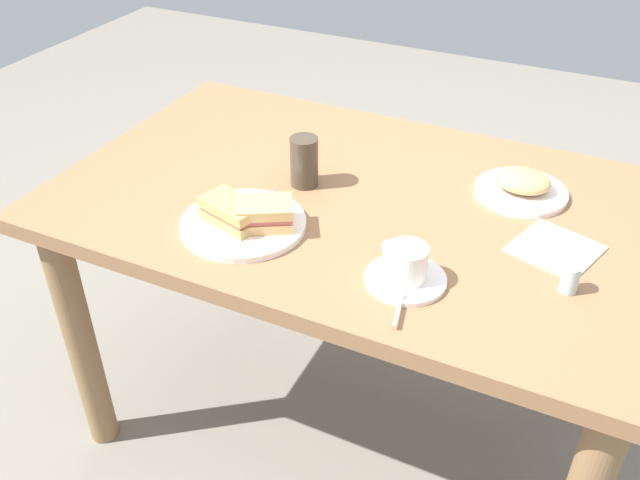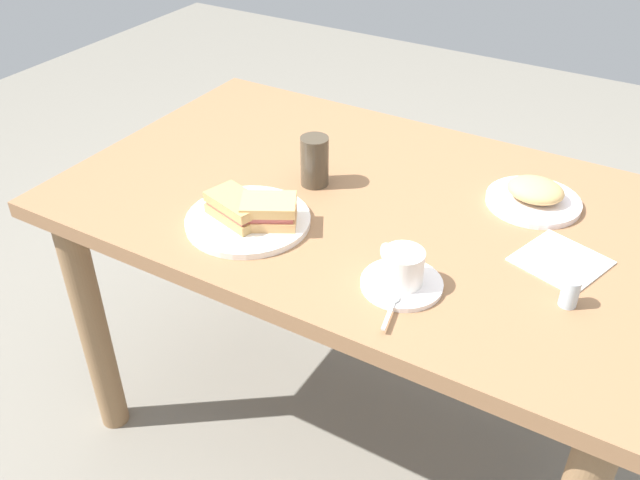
{
  "view_description": "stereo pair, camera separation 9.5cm",
  "coord_description": "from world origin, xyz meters",
  "px_view_note": "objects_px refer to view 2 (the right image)",
  "views": [
    {
      "loc": [
        -0.48,
        1.21,
        1.53
      ],
      "look_at": [
        -0.02,
        0.23,
        0.77
      ],
      "focal_mm": 38.44,
      "sensor_mm": 36.0,
      "label": 1
    },
    {
      "loc": [
        -0.57,
        1.17,
        1.53
      ],
      "look_at": [
        -0.02,
        0.23,
        0.77
      ],
      "focal_mm": 38.44,
      "sensor_mm": 36.0,
      "label": 2
    }
  ],
  "objects_px": {
    "sandwich_front": "(237,208)",
    "napkin": "(561,261)",
    "salt_shaker": "(570,293)",
    "dining_table": "(365,241)",
    "side_plate": "(533,201)",
    "sandwich_back": "(269,212)",
    "coffee_cup": "(402,266)",
    "sandwich_plate": "(248,220)",
    "spoon": "(392,305)",
    "drinking_glass": "(315,161)",
    "coffee_saucer": "(402,284)"
  },
  "relations": [
    {
      "from": "dining_table",
      "to": "sandwich_front",
      "type": "relative_size",
      "value": 9.23
    },
    {
      "from": "napkin",
      "to": "salt_shaker",
      "type": "relative_size",
      "value": 2.72
    },
    {
      "from": "spoon",
      "to": "dining_table",
      "type": "bearing_deg",
      "value": -56.05
    },
    {
      "from": "spoon",
      "to": "side_plate",
      "type": "bearing_deg",
      "value": -103.18
    },
    {
      "from": "sandwich_front",
      "to": "sandwich_back",
      "type": "relative_size",
      "value": 1.07
    },
    {
      "from": "dining_table",
      "to": "spoon",
      "type": "xyz_separation_m",
      "value": [
        -0.21,
        0.32,
        0.13
      ]
    },
    {
      "from": "sandwich_back",
      "to": "drinking_glass",
      "type": "xyz_separation_m",
      "value": [
        0.01,
        -0.2,
        0.02
      ]
    },
    {
      "from": "sandwich_plate",
      "to": "drinking_glass",
      "type": "xyz_separation_m",
      "value": [
        -0.04,
        -0.21,
        0.05
      ]
    },
    {
      "from": "coffee_cup",
      "to": "drinking_glass",
      "type": "bearing_deg",
      "value": -36.02
    },
    {
      "from": "sandwich_back",
      "to": "coffee_saucer",
      "type": "relative_size",
      "value": 0.89
    },
    {
      "from": "coffee_cup",
      "to": "side_plate",
      "type": "distance_m",
      "value": 0.42
    },
    {
      "from": "sandwich_front",
      "to": "drinking_glass",
      "type": "distance_m",
      "value": 0.23
    },
    {
      "from": "sandwich_plate",
      "to": "spoon",
      "type": "height_order",
      "value": "spoon"
    },
    {
      "from": "napkin",
      "to": "salt_shaker",
      "type": "distance_m",
      "value": 0.13
    },
    {
      "from": "dining_table",
      "to": "sandwich_plate",
      "type": "relative_size",
      "value": 5.13
    },
    {
      "from": "sandwich_back",
      "to": "coffee_saucer",
      "type": "xyz_separation_m",
      "value": [
        -0.32,
        0.03,
        -0.04
      ]
    },
    {
      "from": "napkin",
      "to": "sandwich_back",
      "type": "bearing_deg",
      "value": 18.97
    },
    {
      "from": "napkin",
      "to": "salt_shaker",
      "type": "height_order",
      "value": "salt_shaker"
    },
    {
      "from": "coffee_saucer",
      "to": "napkin",
      "type": "relative_size",
      "value": 1.02
    },
    {
      "from": "dining_table",
      "to": "side_plate",
      "type": "xyz_separation_m",
      "value": [
        -0.32,
        -0.16,
        0.13
      ]
    },
    {
      "from": "spoon",
      "to": "drinking_glass",
      "type": "height_order",
      "value": "drinking_glass"
    },
    {
      "from": "coffee_cup",
      "to": "napkin",
      "type": "height_order",
      "value": "coffee_cup"
    },
    {
      "from": "sandwich_front",
      "to": "salt_shaker",
      "type": "distance_m",
      "value": 0.66
    },
    {
      "from": "sandwich_back",
      "to": "coffee_saucer",
      "type": "bearing_deg",
      "value": 173.74
    },
    {
      "from": "side_plate",
      "to": "napkin",
      "type": "relative_size",
      "value": 1.36
    },
    {
      "from": "side_plate",
      "to": "napkin",
      "type": "bearing_deg",
      "value": 120.75
    },
    {
      "from": "coffee_cup",
      "to": "salt_shaker",
      "type": "bearing_deg",
      "value": -160.18
    },
    {
      "from": "coffee_cup",
      "to": "dining_table",
      "type": "bearing_deg",
      "value": -51.14
    },
    {
      "from": "coffee_saucer",
      "to": "spoon",
      "type": "relative_size",
      "value": 1.55
    },
    {
      "from": "side_plate",
      "to": "drinking_glass",
      "type": "height_order",
      "value": "drinking_glass"
    },
    {
      "from": "sandwich_plate",
      "to": "drinking_glass",
      "type": "height_order",
      "value": "drinking_glass"
    },
    {
      "from": "coffee_cup",
      "to": "drinking_glass",
      "type": "xyz_separation_m",
      "value": [
        0.33,
        -0.24,
        0.01
      ]
    },
    {
      "from": "coffee_cup",
      "to": "coffee_saucer",
      "type": "bearing_deg",
      "value": 151.89
    },
    {
      "from": "sandwich_front",
      "to": "napkin",
      "type": "height_order",
      "value": "sandwich_front"
    },
    {
      "from": "side_plate",
      "to": "drinking_glass",
      "type": "bearing_deg",
      "value": 19.88
    },
    {
      "from": "side_plate",
      "to": "sandwich_plate",
      "type": "bearing_deg",
      "value": 37.46
    },
    {
      "from": "sandwich_front",
      "to": "napkin",
      "type": "relative_size",
      "value": 0.97
    },
    {
      "from": "sandwich_plate",
      "to": "sandwich_front",
      "type": "bearing_deg",
      "value": 32.48
    },
    {
      "from": "sandwich_front",
      "to": "napkin",
      "type": "bearing_deg",
      "value": -161.42
    },
    {
      "from": "sandwich_plate",
      "to": "salt_shaker",
      "type": "height_order",
      "value": "salt_shaker"
    },
    {
      "from": "coffee_cup",
      "to": "salt_shaker",
      "type": "distance_m",
      "value": 0.3
    },
    {
      "from": "sandwich_front",
      "to": "drinking_glass",
      "type": "xyz_separation_m",
      "value": [
        -0.05,
        -0.22,
        0.02
      ]
    },
    {
      "from": "coffee_saucer",
      "to": "napkin",
      "type": "distance_m",
      "value": 0.32
    },
    {
      "from": "salt_shaker",
      "to": "side_plate",
      "type": "bearing_deg",
      "value": -63.69
    },
    {
      "from": "coffee_cup",
      "to": "salt_shaker",
      "type": "relative_size",
      "value": 1.82
    },
    {
      "from": "sandwich_back",
      "to": "coffee_cup",
      "type": "height_order",
      "value": "coffee_cup"
    },
    {
      "from": "sandwich_back",
      "to": "side_plate",
      "type": "bearing_deg",
      "value": -140.11
    },
    {
      "from": "coffee_saucer",
      "to": "sandwich_plate",
      "type": "bearing_deg",
      "value": -4.33
    },
    {
      "from": "coffee_cup",
      "to": "sandwich_back",
      "type": "bearing_deg",
      "value": -6.13
    },
    {
      "from": "sandwich_front",
      "to": "sandwich_plate",
      "type": "bearing_deg",
      "value": -147.52
    }
  ]
}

